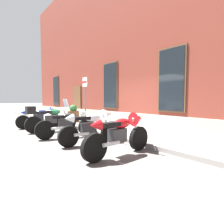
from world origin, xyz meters
name	(u,v)px	position (x,y,z in m)	size (l,w,h in m)	color
ground_plane	(92,134)	(0.00, 0.00, 0.00)	(140.00, 140.00, 0.00)	#565451
sidewalk	(116,129)	(0.00, 1.23, 0.06)	(32.66, 2.45, 0.13)	gray
brick_pub_facade	(180,39)	(0.00, 6.14, 4.90)	(26.66, 7.48, 9.81)	maroon
motorcycle_blue_sport	(41,116)	(-2.79, -1.04, 0.54)	(0.63, 2.05, 0.98)	black
motorcycle_green_touring	(49,118)	(-1.49, -1.13, 0.57)	(0.62, 2.16, 1.36)	black
motorcycle_black_naked	(68,124)	(0.04, -1.04, 0.47)	(0.62, 2.14, 0.93)	black
motorcycle_white_sport	(93,125)	(1.35, -0.84, 0.57)	(0.62, 2.01, 1.03)	black
motorcycle_red_sport	(121,132)	(2.76, -0.93, 0.56)	(0.62, 2.09, 1.02)	black
parking_sign	(85,94)	(-1.66, 0.69, 1.62)	(0.36, 0.07, 2.30)	#4C4C51
barrel_planter	(73,115)	(-3.09, 0.78, 0.51)	(0.64, 0.64, 0.93)	brown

